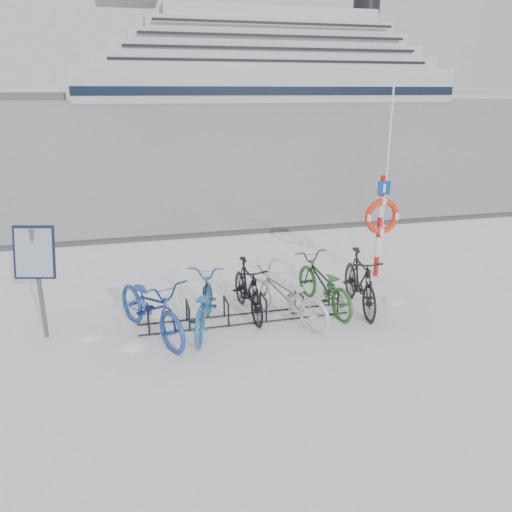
# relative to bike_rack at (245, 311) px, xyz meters

# --- Properties ---
(ground) EXTENTS (900.00, 900.00, 0.00)m
(ground) POSITION_rel_bike_rack_xyz_m (0.00, 0.00, -0.18)
(ground) COLOR white
(ground) RESTS_ON ground
(ice_sheet) EXTENTS (400.00, 298.00, 0.02)m
(ice_sheet) POSITION_rel_bike_rack_xyz_m (0.00, 155.00, -0.17)
(ice_sheet) COLOR #919CA4
(ice_sheet) RESTS_ON ground
(quay_edge) EXTENTS (400.00, 0.25, 0.10)m
(quay_edge) POSITION_rel_bike_rack_xyz_m (0.00, 5.90, -0.13)
(quay_edge) COLOR #3F3F42
(quay_edge) RESTS_ON ground
(bike_rack) EXTENTS (4.00, 0.48, 0.46)m
(bike_rack) POSITION_rel_bike_rack_xyz_m (0.00, 0.00, 0.00)
(bike_rack) COLOR black
(bike_rack) RESTS_ON ground
(info_board) EXTENTS (0.72, 0.41, 2.04)m
(info_board) POSITION_rel_bike_rack_xyz_m (-3.57, 0.15, 1.29)
(info_board) COLOR #595B5E
(info_board) RESTS_ON ground
(lifebuoy_station) EXTENTS (0.83, 0.23, 4.31)m
(lifebuoy_station) POSITION_rel_bike_rack_xyz_m (3.54, 1.53, 1.27)
(lifebuoy_station) COLOR red
(lifebuoy_station) RESTS_ON ground
(cruise_ferry) EXTENTS (144.54, 27.25, 47.49)m
(cruise_ferry) POSITION_rel_bike_rack_xyz_m (51.74, 188.75, 12.75)
(cruise_ferry) COLOR silver
(cruise_ferry) RESTS_ON ground
(bike_0) EXTENTS (1.68, 2.39, 1.19)m
(bike_0) POSITION_rel_bike_rack_xyz_m (-1.74, -0.21, 0.41)
(bike_0) COLOR navy
(bike_0) RESTS_ON ground
(bike_1) EXTENTS (1.20, 2.10, 1.04)m
(bike_1) POSITION_rel_bike_rack_xyz_m (-0.82, -0.17, 0.34)
(bike_1) COLOR #2B6494
(bike_1) RESTS_ON ground
(bike_2) EXTENTS (0.63, 1.86, 1.10)m
(bike_2) POSITION_rel_bike_rack_xyz_m (0.12, 0.27, 0.37)
(bike_2) COLOR black
(bike_2) RESTS_ON ground
(bike_3) EXTENTS (1.66, 2.15, 1.09)m
(bike_3) POSITION_rel_bike_rack_xyz_m (0.73, -0.22, 0.36)
(bike_3) COLOR silver
(bike_3) RESTS_ON ground
(bike_4) EXTENTS (1.03, 2.14, 1.08)m
(bike_4) POSITION_rel_bike_rack_xyz_m (1.65, 0.19, 0.36)
(bike_4) COLOR #2C5B28
(bike_4) RESTS_ON ground
(bike_5) EXTENTS (0.82, 2.05, 1.19)m
(bike_5) POSITION_rel_bike_rack_xyz_m (2.34, -0.01, 0.42)
(bike_5) COLOR black
(bike_5) RESTS_ON ground
(snow_drifts) EXTENTS (6.42, 1.54, 0.18)m
(snow_drifts) POSITION_rel_bike_rack_xyz_m (-0.60, 0.06, -0.18)
(snow_drifts) COLOR white
(snow_drifts) RESTS_ON ground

